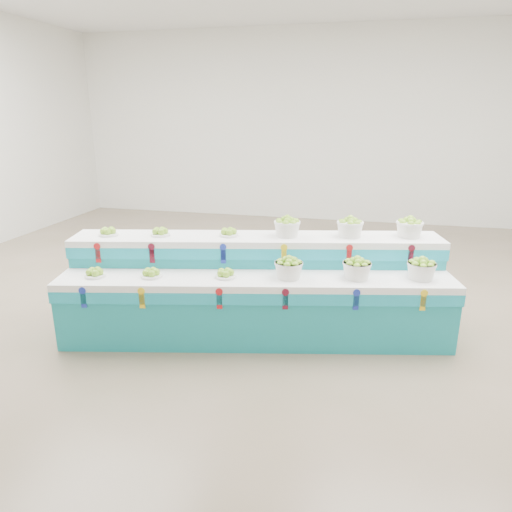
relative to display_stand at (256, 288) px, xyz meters
name	(u,v)px	position (x,y,z in m)	size (l,w,h in m)	color
ground	(239,302)	(-0.40, 0.72, -0.51)	(10.00, 10.00, 0.00)	brown
back_wall	(300,127)	(-0.40, 5.72, 1.49)	(10.00, 10.00, 0.00)	silver
display_stand	(256,288)	(0.00, 0.00, 0.00)	(4.04, 1.04, 1.02)	teal
plate_lower_left	(95,272)	(-1.54, -0.59, 0.26)	(0.21, 0.21, 0.10)	white
plate_lower_mid	(151,272)	(-0.98, -0.47, 0.26)	(0.21, 0.21, 0.10)	white
plate_lower_right	(225,273)	(-0.24, -0.31, 0.26)	(0.21, 0.21, 0.10)	white
basket_lower_left	(289,268)	(0.38, -0.17, 0.32)	(0.28, 0.28, 0.21)	silver
basket_lower_mid	(357,268)	(1.04, -0.03, 0.32)	(0.28, 0.28, 0.21)	silver
basket_lower_right	(421,269)	(1.67, 0.11, 0.32)	(0.28, 0.28, 0.21)	silver
plate_upper_left	(108,231)	(-1.65, -0.10, 0.56)	(0.21, 0.21, 0.10)	white
plate_upper_mid	(160,231)	(-1.09, 0.02, 0.56)	(0.21, 0.21, 0.10)	white
plate_upper_right	(229,232)	(-0.35, 0.18, 0.56)	(0.21, 0.21, 0.10)	white
basket_upper_left	(287,227)	(0.27, 0.32, 0.62)	(0.28, 0.28, 0.21)	silver
basket_upper_mid	(350,227)	(0.94, 0.46, 0.62)	(0.28, 0.28, 0.21)	silver
basket_upper_right	(409,227)	(1.56, 0.60, 0.62)	(0.28, 0.28, 0.21)	silver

